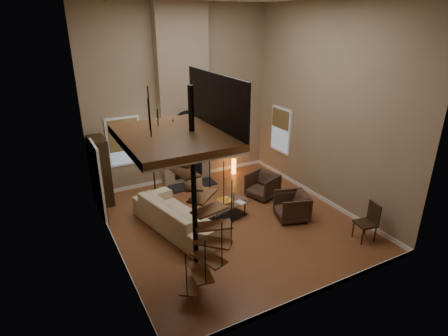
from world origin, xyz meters
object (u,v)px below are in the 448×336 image
accent_lamp (234,167)px  armchair_near (264,185)px  sofa (178,215)px  armchair_far (294,206)px  side_chair (369,220)px  hutch (101,172)px  floor_lamp (152,152)px  coffee_table (226,209)px

accent_lamp → armchair_near: bearing=-91.3°
sofa → armchair_far: (2.96, -0.97, -0.04)m
armchair_near → armchair_far: size_ratio=0.99×
armchair_near → armchair_far: (-0.04, -1.52, 0.00)m
side_chair → hutch: bearing=136.3°
hutch → floor_lamp: bearing=-13.9°
accent_lamp → floor_lamp: bearing=-171.9°
side_chair → accent_lamp: bearing=99.5°
side_chair → armchair_near: bearing=105.8°
armchair_near → sofa: bearing=-98.3°
hutch → side_chair: 7.31m
sofa → accent_lamp: sofa is taller
armchair_near → coffee_table: 1.83m
hutch → side_chair: (5.28, -5.05, -0.42)m
sofa → floor_lamp: bearing=-15.4°
floor_lamp → hutch: bearing=166.1°
sofa → accent_lamp: size_ratio=5.19×
coffee_table → accent_lamp: accent_lamp is taller
coffee_table → side_chair: bearing=-43.8°
sofa → accent_lamp: bearing=-64.2°
floor_lamp → accent_lamp: 3.22m
hutch → accent_lamp: 4.47m
sofa → floor_lamp: (0.07, 2.07, 1.02)m
hutch → armchair_far: bearing=-38.0°
coffee_table → floor_lamp: (-1.24, 2.20, 1.13)m
accent_lamp → coffee_table: bearing=-123.4°
hutch → armchair_near: size_ratio=2.45×
armchair_far → accent_lamp: size_ratio=1.54×
armchair_near → armchair_far: 1.52m
hutch → accent_lamp: bearing=0.9°
hutch → accent_lamp: hutch is taller
hutch → armchair_near: (4.38, -1.88, -0.60)m
hutch → armchair_near: hutch is taller
floor_lamp → side_chair: floor_lamp is taller
sofa → floor_lamp: 2.31m
armchair_near → side_chair: bearing=-2.8°
armchair_near → floor_lamp: floor_lamp is taller
coffee_table → hutch: bearing=136.4°
sofa → floor_lamp: floor_lamp is taller
hutch → armchair_near: 4.80m
hutch → coffee_table: size_ratio=1.42×
sofa → side_chair: 4.70m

